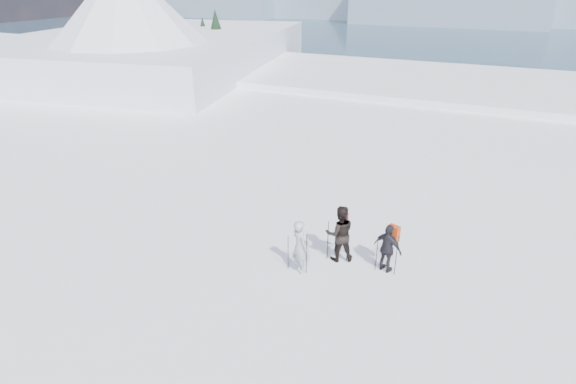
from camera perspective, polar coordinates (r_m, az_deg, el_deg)
name	(u,v)px	position (r m, az deg, el deg)	size (l,w,h in m)	color
lake_basin	(430,158)	(41.99, 17.55, 4.16)	(820.00, 820.00, 71.62)	white
near_ridge	(176,97)	(50.32, -14.04, 11.67)	(31.37, 35.68, 25.62)	white
skier_grey	(300,246)	(13.37, 1.49, -6.91)	(0.63, 0.41, 1.72)	#989EA6
skier_dark	(340,233)	(13.94, 6.58, -5.25)	(0.90, 0.70, 1.86)	black
skier_pack	(388,249)	(13.72, 12.55, -7.02)	(0.92, 0.38, 1.57)	black
backpack	(396,215)	(13.39, 13.54, -2.87)	(0.34, 0.19, 0.49)	#BC3A11
ski_poles	(341,250)	(13.69, 6.70, -7.27)	(3.04, 1.14, 1.37)	black
skis_loose	(345,224)	(16.35, 7.26, -4.00)	(0.71, 1.66, 0.03)	black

